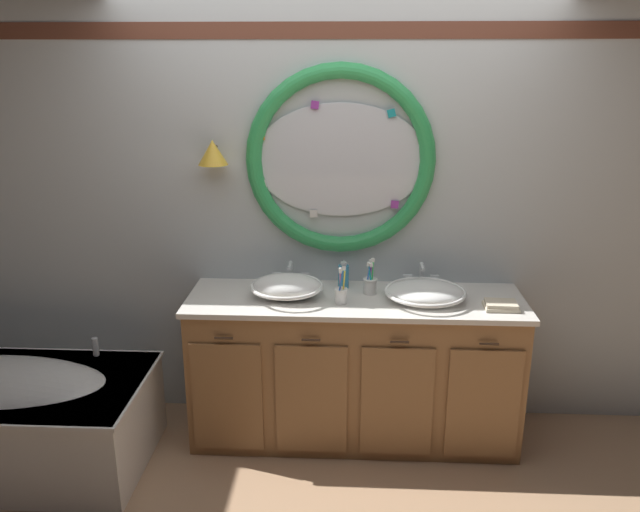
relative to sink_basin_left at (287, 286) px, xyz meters
The scene contains 11 objects.
ground_plane 1.01m from the sink_basin_left, 43.64° to the right, with size 14.00×14.00×0.00m, color tan.
back_wall_assembly 0.57m from the sink_basin_left, 53.13° to the left, with size 6.40×0.26×2.60m.
vanity_counter 0.64m from the sink_basin_left, ahead, with size 1.91×0.60×0.88m.
sink_basin_left is the anchor object (origin of this frame).
sink_basin_right 0.77m from the sink_basin_left, ahead, with size 0.46×0.46×0.10m.
faucet_set_left 0.22m from the sink_basin_left, 90.00° to the left, with size 0.22×0.13×0.14m.
faucet_set_right 0.81m from the sink_basin_left, 16.15° to the left, with size 0.21×0.13×0.15m.
toothbrush_holder_left 0.31m from the sink_basin_left, 11.51° to the right, with size 0.08×0.08×0.22m.
toothbrush_holder_right 0.48m from the sink_basin_left, 11.45° to the left, with size 0.08×0.08×0.21m.
soap_dispenser 0.36m from the sink_basin_left, 29.35° to the left, with size 0.06×0.07×0.17m.
folded_hand_towel 1.18m from the sink_basin_left, ahead, with size 0.18×0.14×0.04m.
Camera 1 is at (0.10, -3.10, 2.20)m, focal length 35.75 mm.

